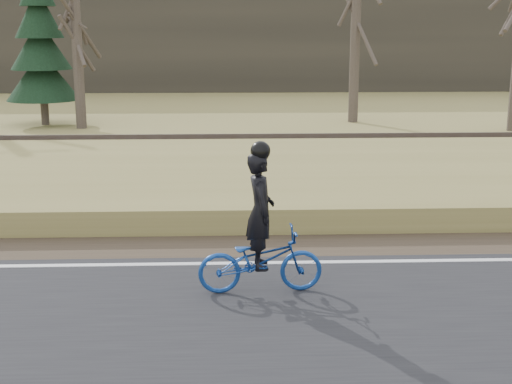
{
  "coord_description": "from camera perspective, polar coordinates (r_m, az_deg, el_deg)",
  "views": [
    {
      "loc": [
        3.48,
        -10.04,
        3.61
      ],
      "look_at": [
        3.89,
        0.5,
        1.1
      ],
      "focal_mm": 50.0,
      "sensor_mm": 36.0,
      "label": 1
    }
  ],
  "objects": [
    {
      "name": "ballast",
      "position": [
        18.68,
        -12.95,
        2.6
      ],
      "size": [
        120.0,
        3.0,
        0.45
      ],
      "primitive_type": "cube",
      "color": "slate",
      "rests_on": "ground"
    },
    {
      "name": "bare_tree_center",
      "position": [
        26.8,
        8.0,
        13.82
      ],
      "size": [
        0.36,
        0.36,
        7.75
      ],
      "primitive_type": "cylinder",
      "color": "brown",
      "rests_on": "ground"
    },
    {
      "name": "bare_tree_near_left",
      "position": [
        25.65,
        -14.16,
        12.0
      ],
      "size": [
        0.36,
        0.36,
        6.34
      ],
      "primitive_type": "cylinder",
      "color": "brown",
      "rests_on": "ground"
    },
    {
      "name": "cyclist",
      "position": [
        9.54,
        0.35,
        -4.29
      ],
      "size": [
        1.71,
        0.69,
        2.06
      ],
      "rotation": [
        0.0,
        0.0,
        1.63
      ],
      "color": "navy",
      "rests_on": "road"
    },
    {
      "name": "conifer",
      "position": [
        26.97,
        -16.87,
        11.11
      ],
      "size": [
        2.6,
        2.6,
        5.93
      ],
      "color": "brown",
      "rests_on": "ground"
    },
    {
      "name": "embankment",
      "position": [
        15.05,
        -15.55,
        -0.14
      ],
      "size": [
        120.0,
        5.0,
        0.44
      ],
      "primitive_type": "cube",
      "color": "olive",
      "rests_on": "ground"
    },
    {
      "name": "shoulder",
      "position": [
        12.3,
        -18.61,
        -4.31
      ],
      "size": [
        120.0,
        1.6,
        0.04
      ],
      "primitive_type": "cube",
      "color": "#473A2B",
      "rests_on": "ground"
    },
    {
      "name": "railroad",
      "position": [
        18.63,
        -13.0,
        3.51
      ],
      "size": [
        120.0,
        2.4,
        0.29
      ],
      "color": "black",
      "rests_on": "ballast"
    },
    {
      "name": "treeline_backdrop",
      "position": [
        40.2,
        -7.39,
        12.39
      ],
      "size": [
        120.0,
        4.0,
        6.0
      ],
      "primitive_type": "cube",
      "color": "#383328",
      "rests_on": "ground"
    }
  ]
}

